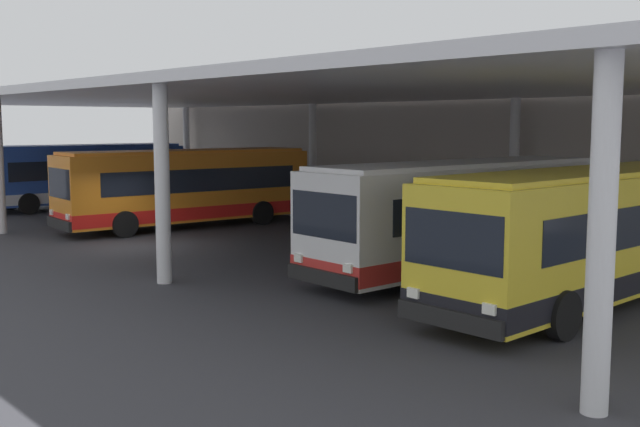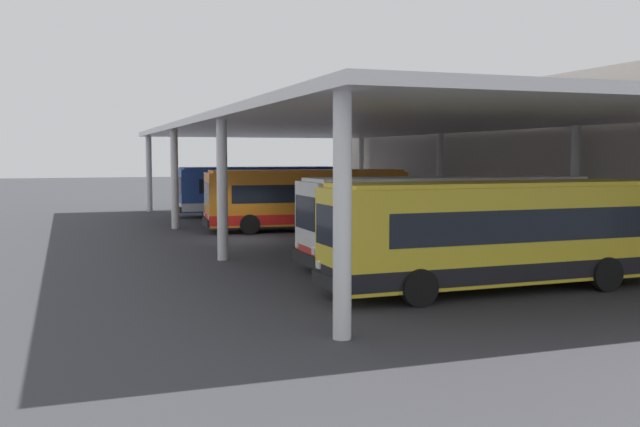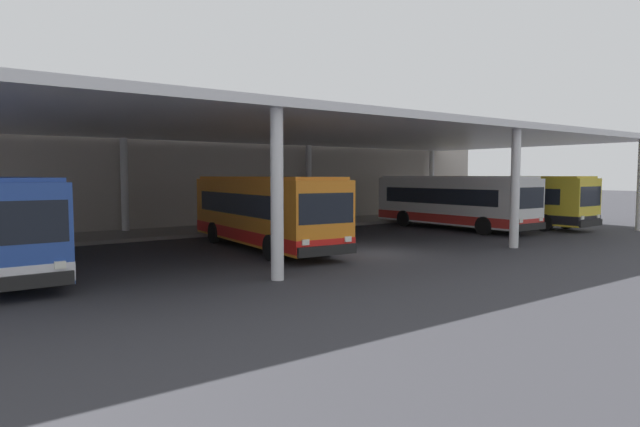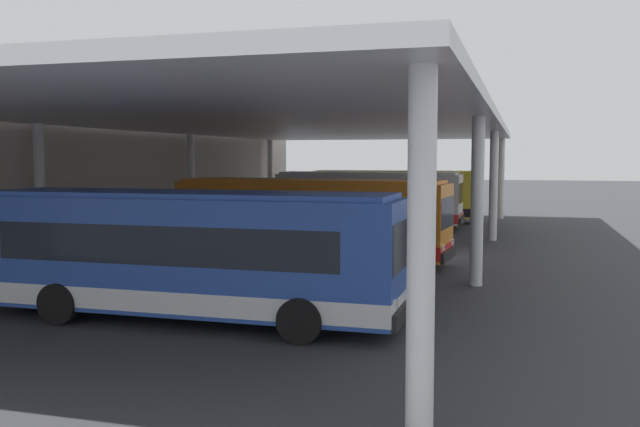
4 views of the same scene
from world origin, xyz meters
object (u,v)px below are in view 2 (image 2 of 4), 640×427
bus_nearest_bay (259,190)px  bench_waiting (529,227)px  bus_second_bay (307,199)px  bus_middle_bay (447,220)px  trash_bin (484,220)px  bus_far_bay (499,234)px

bus_nearest_bay → bench_waiting: (18.17, 7.92, -0.99)m
bus_second_bay → bus_middle_bay: bearing=3.0°
bus_middle_bay → trash_bin: bus_middle_bay is taller
trash_bin → bus_nearest_bay: bearing=-150.8°
bus_second_bay → bench_waiting: 11.45m
bus_nearest_bay → bus_second_bay: bearing=-0.1°
bus_nearest_bay → trash_bin: size_ratio=10.75×
bus_middle_bay → bench_waiting: bus_middle_bay is taller
bench_waiting → bus_second_bay: bearing=-135.9°
bus_nearest_bay → bus_middle_bay: 23.45m
bus_second_bay → trash_bin: bus_second_bay is taller
bus_far_bay → trash_bin: bus_far_bay is taller
bus_middle_bay → bench_waiting: (-5.26, 7.23, -0.99)m
trash_bin → bus_middle_bay: bearing=-38.8°
bus_middle_bay → bench_waiting: size_ratio=5.86×
trash_bin → bus_far_bay: bearing=-31.1°
bus_second_bay → bus_far_bay: bearing=-0.3°
bench_waiting → trash_bin: bearing=178.5°
bench_waiting → trash_bin: trash_bin is taller
bus_second_bay → bus_nearest_bay: bearing=179.9°
bench_waiting → bus_middle_bay: bearing=-53.9°
bus_second_bay → bus_middle_bay: same height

